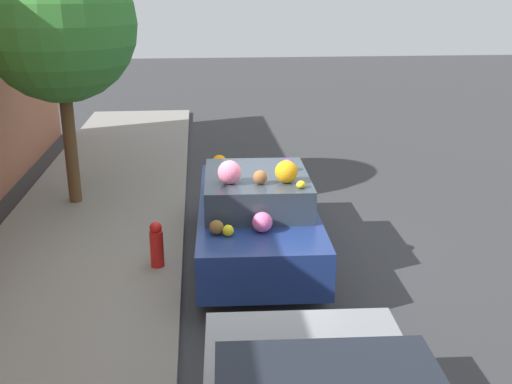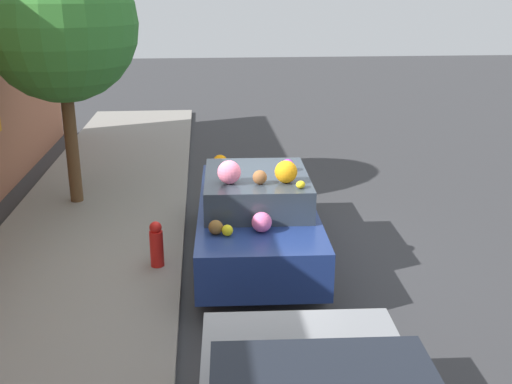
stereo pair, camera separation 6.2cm
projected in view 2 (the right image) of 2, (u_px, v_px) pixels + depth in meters
The scene contains 5 objects.
ground_plane at pixel (253, 258), 9.42m from camera, with size 60.00×60.00×0.00m, color #38383A.
sidewalk_curb at pixel (78, 261), 9.18m from camera, with size 24.00×3.20×0.10m.
street_tree at pixel (60, 25), 10.63m from camera, with size 2.79×2.79×4.73m.
fire_hydrant at pixel (156, 244), 8.81m from camera, with size 0.20×0.20×0.70m.
art_car at pixel (256, 214), 9.15m from camera, with size 4.12×1.87×1.76m.
Camera 2 is at (-8.57, 0.72, 3.99)m, focal length 42.00 mm.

